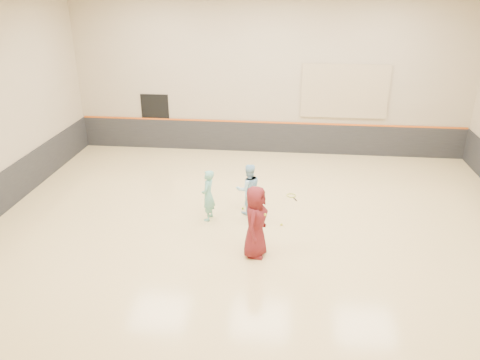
# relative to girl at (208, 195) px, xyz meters

# --- Properties ---
(room) EXTENTS (15.04, 12.04, 6.22)m
(room) POSITION_rel_girl_xyz_m (1.40, -0.14, 0.06)
(room) COLOR #D9B46F
(room) RESTS_ON ground
(wainscot_back) EXTENTS (14.90, 0.04, 1.20)m
(wainscot_back) POSITION_rel_girl_xyz_m (1.40, 5.83, -0.15)
(wainscot_back) COLOR #232326
(wainscot_back) RESTS_ON floor
(wainscot_left) EXTENTS (0.04, 11.90, 1.20)m
(wainscot_left) POSITION_rel_girl_xyz_m (-6.07, -0.14, -0.15)
(wainscot_left) COLOR #232326
(wainscot_left) RESTS_ON floor
(accent_stripe) EXTENTS (14.90, 0.03, 0.06)m
(accent_stripe) POSITION_rel_girl_xyz_m (1.40, 5.82, 0.47)
(accent_stripe) COLOR #D85914
(accent_stripe) RESTS_ON wall_back
(acoustic_panel) EXTENTS (3.20, 0.08, 2.00)m
(acoustic_panel) POSITION_rel_girl_xyz_m (4.20, 5.81, 1.75)
(acoustic_panel) COLOR tan
(acoustic_panel) RESTS_ON wall_back
(doorway) EXTENTS (1.10, 0.05, 2.20)m
(doorway) POSITION_rel_girl_xyz_m (-3.10, 5.84, 0.35)
(doorway) COLOR black
(doorway) RESTS_ON floor
(girl) EXTENTS (0.42, 0.58, 1.50)m
(girl) POSITION_rel_girl_xyz_m (0.00, 0.00, 0.00)
(girl) COLOR #68B4A3
(girl) RESTS_ON floor
(instructor) EXTENTS (0.90, 0.80, 1.53)m
(instructor) POSITION_rel_girl_xyz_m (1.10, 0.51, 0.02)
(instructor) COLOR #9CD3F2
(instructor) RESTS_ON floor
(young_man) EXTENTS (0.76, 1.00, 1.85)m
(young_man) POSITION_rel_girl_xyz_m (1.47, -1.72, 0.18)
(young_man) COLOR #5D1619
(young_man) RESTS_ON floor
(held_racket) EXTENTS (0.42, 0.42, 0.49)m
(held_racket) POSITION_rel_girl_xyz_m (1.38, 0.06, -0.20)
(held_racket) COLOR #A6C62B
(held_racket) RESTS_ON instructor
(spare_racket) EXTENTS (0.65, 0.65, 0.04)m
(spare_racket) POSITION_rel_girl_xyz_m (2.35, 1.81, -0.73)
(spare_racket) COLOR #B2C72B
(spare_racket) RESTS_ON floor
(ball_under_racket) EXTENTS (0.07, 0.07, 0.07)m
(ball_under_racket) POSITION_rel_girl_xyz_m (2.09, -0.17, -0.72)
(ball_under_racket) COLOR yellow
(ball_under_racket) RESTS_ON floor
(ball_in_hand) EXTENTS (0.07, 0.07, 0.07)m
(ball_in_hand) POSITION_rel_girl_xyz_m (1.70, -1.84, 0.45)
(ball_in_hand) COLOR yellow
(ball_in_hand) RESTS_ON young_man
(ball_beside_spare) EXTENTS (0.07, 0.07, 0.07)m
(ball_beside_spare) POSITION_rel_girl_xyz_m (0.91, 0.71, -0.72)
(ball_beside_spare) COLOR #ADCB2F
(ball_beside_spare) RESTS_ON floor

